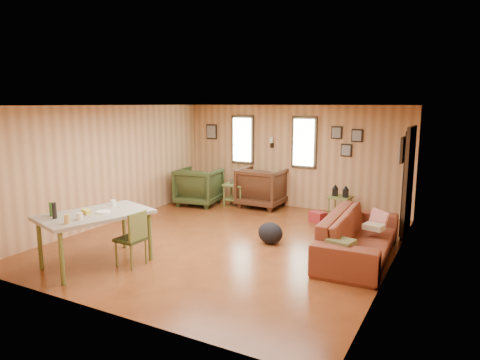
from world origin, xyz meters
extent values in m
cube|color=brown|center=(0.00, 0.00, -0.01)|extent=(5.50, 6.00, 0.02)
cube|color=#997C5B|center=(0.00, 0.00, 2.41)|extent=(5.50, 6.00, 0.02)
cube|color=tan|center=(0.00, 3.01, 1.20)|extent=(5.50, 0.02, 2.40)
cube|color=tan|center=(0.00, -3.01, 1.20)|extent=(5.50, 0.02, 2.40)
cube|color=tan|center=(-2.76, 0.00, 1.20)|extent=(0.02, 6.00, 2.40)
cube|color=tan|center=(2.76, 0.00, 1.20)|extent=(0.02, 6.00, 2.40)
cube|color=black|center=(-1.30, 2.97, 1.55)|extent=(0.60, 0.05, 1.20)
cube|color=#E0F2D1|center=(-1.30, 2.93, 1.55)|extent=(0.48, 0.04, 1.06)
cube|color=black|center=(0.30, 2.97, 1.55)|extent=(0.60, 0.05, 1.20)
cube|color=#E0F2D1|center=(0.30, 2.93, 1.55)|extent=(0.48, 0.04, 1.06)
cube|color=black|center=(-0.50, 2.95, 1.45)|extent=(0.07, 0.05, 0.12)
cylinder|color=silver|center=(-0.50, 2.89, 1.58)|extent=(0.07, 0.07, 0.14)
cube|color=black|center=(2.72, 1.95, 1.00)|extent=(0.06, 1.00, 2.05)
cube|color=black|center=(2.68, 1.95, 1.00)|extent=(0.04, 0.82, 1.90)
cube|color=black|center=(1.05, 2.97, 1.80)|extent=(0.24, 0.04, 0.28)
cube|color=#9E998C|center=(1.05, 2.94, 1.80)|extent=(0.19, 0.02, 0.22)
cube|color=black|center=(1.50, 2.97, 1.75)|extent=(0.24, 0.04, 0.28)
cube|color=#9E998C|center=(1.50, 2.94, 1.75)|extent=(0.19, 0.02, 0.22)
cube|color=black|center=(1.28, 2.97, 1.42)|extent=(0.24, 0.04, 0.28)
cube|color=#9E998C|center=(1.28, 2.94, 1.42)|extent=(0.19, 0.02, 0.22)
cube|color=black|center=(-2.20, 2.97, 1.72)|extent=(0.30, 0.04, 0.38)
cube|color=#9E998C|center=(-2.20, 2.94, 1.72)|extent=(0.24, 0.02, 0.31)
cube|color=black|center=(2.72, 0.85, 1.70)|extent=(0.04, 0.34, 0.42)
cube|color=#9E998C|center=(2.69, 0.85, 1.70)|extent=(0.02, 0.27, 0.34)
imported|color=brown|center=(2.22, 0.28, 0.47)|extent=(0.81, 2.45, 0.95)
imported|color=#432414|center=(-0.59, 2.64, 0.52)|extent=(1.02, 0.95, 1.04)
imported|color=#2E3819|center=(-2.04, 2.10, 0.49)|extent=(1.08, 1.03, 0.98)
cube|color=olive|center=(-1.20, 2.42, 0.52)|extent=(0.54, 0.49, 0.04)
cube|color=olive|center=(-1.20, 2.42, 0.17)|extent=(0.49, 0.44, 0.03)
cylinder|color=olive|center=(-1.41, 2.23, 0.25)|extent=(0.04, 0.04, 0.51)
cylinder|color=olive|center=(-0.98, 2.25, 0.25)|extent=(0.04, 0.04, 0.51)
cylinder|color=olive|center=(-1.43, 2.60, 0.25)|extent=(0.04, 0.04, 0.51)
cylinder|color=olive|center=(-1.00, 2.62, 0.25)|extent=(0.04, 0.04, 0.51)
cube|color=brown|center=(-1.32, 2.42, 0.60)|extent=(0.09, 0.02, 0.12)
cube|color=brown|center=(-1.11, 2.43, 0.59)|extent=(0.09, 0.02, 0.11)
cube|color=olive|center=(1.31, 2.52, 0.45)|extent=(0.49, 0.49, 0.04)
cylinder|color=olive|center=(1.11, 2.36, 0.22)|extent=(0.04, 0.04, 0.45)
cylinder|color=olive|center=(1.47, 2.32, 0.22)|extent=(0.04, 0.04, 0.45)
cylinder|color=olive|center=(1.15, 2.72, 0.22)|extent=(0.04, 0.04, 0.45)
cylinder|color=olive|center=(1.50, 2.68, 0.22)|extent=(0.04, 0.04, 0.45)
cube|color=black|center=(1.19, 2.53, 0.55)|extent=(0.11, 0.11, 0.16)
cone|color=black|center=(1.19, 2.53, 0.67)|extent=(0.15, 0.15, 0.09)
cube|color=black|center=(1.42, 2.51, 0.55)|extent=(0.11, 0.11, 0.16)
cone|color=black|center=(1.42, 2.51, 0.67)|extent=(0.15, 0.15, 0.09)
cube|color=maroon|center=(1.01, 1.92, 0.11)|extent=(0.38, 0.34, 0.23)
ellipsoid|color=black|center=(0.71, 0.21, 0.19)|extent=(0.49, 0.40, 0.39)
cube|color=brown|center=(2.16, -0.60, 0.48)|extent=(0.42, 0.36, 0.12)
cube|color=red|center=(2.43, 0.73, 0.56)|extent=(0.33, 0.15, 0.32)
cube|color=tan|center=(2.40, 0.51, 0.47)|extent=(0.35, 0.30, 0.09)
cube|color=gray|center=(-1.23, -1.93, 0.78)|extent=(1.39, 1.80, 0.05)
cylinder|color=olive|center=(-1.82, -2.47, 0.38)|extent=(0.08, 0.08, 0.76)
cylinder|color=olive|center=(-1.05, -2.71, 0.38)|extent=(0.08, 0.08, 0.76)
cylinder|color=olive|center=(-1.40, -1.16, 0.38)|extent=(0.08, 0.08, 0.76)
cylinder|color=olive|center=(-0.63, -1.40, 0.38)|extent=(0.08, 0.08, 0.76)
cylinder|color=white|center=(-1.14, -2.30, 0.86)|extent=(0.11, 0.11, 0.10)
cylinder|color=white|center=(-1.32, -1.46, 0.86)|extent=(0.11, 0.11, 0.10)
cube|color=#246223|center=(-1.64, -2.34, 0.91)|extent=(0.09, 0.09, 0.20)
cylinder|color=black|center=(-1.49, -2.43, 0.93)|extent=(0.08, 0.08, 0.23)
cylinder|color=tan|center=(-1.12, -2.52, 0.87)|extent=(0.10, 0.10, 0.13)
cylinder|color=white|center=(-1.14, -1.85, 0.82)|extent=(0.27, 0.27, 0.02)
cube|color=yellow|center=(-1.31, -2.02, 0.84)|extent=(0.21, 0.14, 0.06)
cube|color=#2E3819|center=(-0.75, -1.71, 0.41)|extent=(0.40, 0.40, 0.05)
cube|color=olive|center=(-0.58, -1.72, 0.64)|extent=(0.05, 0.37, 0.42)
cylinder|color=olive|center=(-0.91, -1.86, 0.20)|extent=(0.03, 0.03, 0.40)
cylinder|color=olive|center=(-0.60, -1.87, 0.20)|extent=(0.03, 0.03, 0.40)
cylinder|color=olive|center=(-0.90, -1.55, 0.20)|extent=(0.03, 0.03, 0.40)
cylinder|color=olive|center=(-0.59, -1.56, 0.20)|extent=(0.03, 0.03, 0.40)
camera|label=1|loc=(3.64, -6.39, 2.43)|focal=32.00mm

